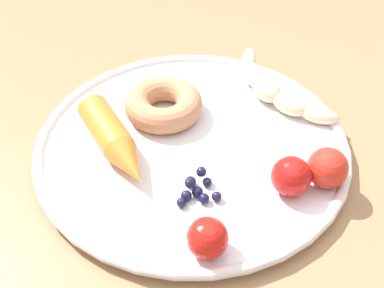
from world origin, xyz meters
TOP-DOWN VIEW (x-y plane):
  - dining_table at (0.00, 0.00)m, footprint 1.02×0.97m
  - plate at (-0.05, -0.03)m, footprint 0.36×0.36m
  - banana at (0.05, 0.07)m, footprint 0.12×0.15m
  - carrot_orange at (-0.13, -0.06)m, footprint 0.11×0.14m
  - donut at (-0.09, 0.02)m, footprint 0.10×0.10m
  - blueberry_pile at (-0.03, -0.11)m, footprint 0.05×0.05m
  - tomato_near at (0.10, -0.08)m, footprint 0.04×0.04m
  - tomato_mid at (0.06, -0.09)m, footprint 0.04×0.04m
  - tomato_far at (-0.02, -0.18)m, footprint 0.04×0.04m

SIDE VIEW (x-z plane):
  - dining_table at x=0.00m, z-range 0.27..0.98m
  - plate at x=-0.05m, z-range 0.71..0.72m
  - blueberry_pile at x=-0.03m, z-range 0.71..0.73m
  - banana at x=0.05m, z-range 0.71..0.74m
  - donut at x=-0.09m, z-range 0.72..0.75m
  - carrot_orange at x=-0.13m, z-range 0.72..0.75m
  - tomato_far at x=-0.02m, z-range 0.72..0.76m
  - tomato_mid at x=0.06m, z-range 0.72..0.76m
  - tomato_near at x=0.10m, z-range 0.72..0.76m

